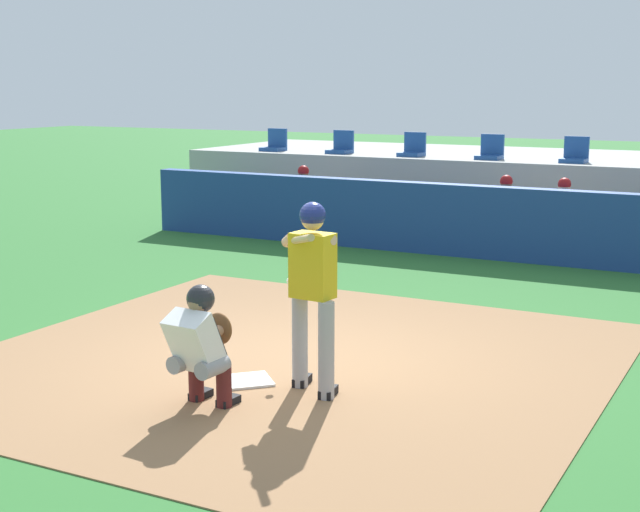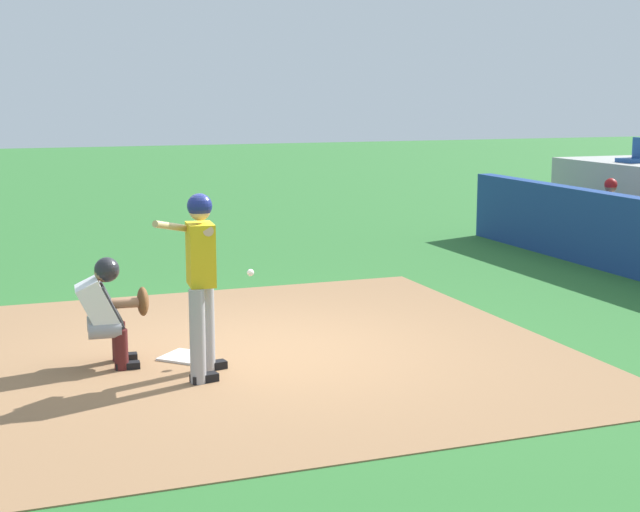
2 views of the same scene
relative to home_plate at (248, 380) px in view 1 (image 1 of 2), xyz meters
name	(u,v)px [view 1 (image 1 of 2)]	position (x,y,z in m)	size (l,w,h in m)	color
ground_plane	(289,361)	(0.00, 0.80, -0.02)	(80.00, 80.00, 0.00)	#2D6B2D
dirt_infield	(289,360)	(0.00, 0.80, -0.02)	(6.40, 6.40, 0.01)	#936B47
home_plate	(248,380)	(0.00, 0.00, 0.00)	(0.44, 0.44, 0.02)	white
batter_at_plate	(312,285)	(0.69, 0.03, 1.01)	(0.66, 0.78, 1.80)	#99999E
catcher_crouched	(202,342)	(0.01, -0.76, 0.59)	(0.50, 1.84, 1.13)	gray
dugout_wall	(483,222)	(0.00, 7.30, 0.58)	(13.00, 0.30, 1.20)	navy
dugout_bench	(500,236)	(0.00, 8.30, 0.20)	(11.80, 0.44, 0.45)	olive
dugout_player_0	(300,198)	(-3.92, 8.14, 0.65)	(0.49, 0.70, 1.30)	#939399
dugout_player_1	(503,212)	(0.08, 8.14, 0.65)	(0.49, 0.70, 1.30)	#939399
dugout_player_2	(561,215)	(1.08, 8.14, 0.65)	(0.49, 0.70, 1.30)	#939399
stands_platform	(549,189)	(0.00, 11.70, 0.68)	(15.00, 4.40, 1.40)	#9E9E99
stadium_seat_0	(275,145)	(-5.69, 10.18, 1.51)	(0.46, 0.46, 0.48)	#1E478C
stadium_seat_1	(341,147)	(-4.06, 10.18, 1.51)	(0.46, 0.46, 0.48)	#1E478C
stadium_seat_2	(413,149)	(-2.44, 10.18, 1.51)	(0.46, 0.46, 0.48)	#1E478C
stadium_seat_3	(490,152)	(-0.81, 10.18, 1.51)	(0.46, 0.46, 0.48)	#1E478C
stadium_seat_4	(575,155)	(0.81, 10.18, 1.51)	(0.46, 0.46, 0.48)	#1E478C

